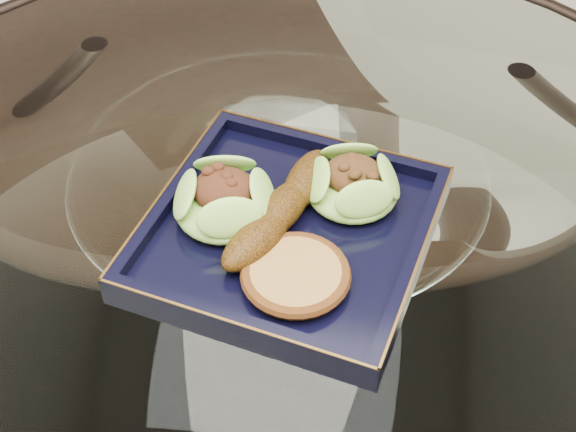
# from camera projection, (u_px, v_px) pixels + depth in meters

# --- Properties ---
(dining_table) EXTENTS (1.13, 1.13, 0.77)m
(dining_table) POSITION_uv_depth(u_px,v_px,m) (280.00, 301.00, 0.97)
(dining_table) COLOR white
(dining_table) RESTS_ON ground
(dining_chair) EXTENTS (0.55, 0.55, 1.01)m
(dining_chair) POSITION_uv_depth(u_px,v_px,m) (173.00, 60.00, 1.38)
(dining_chair) COLOR black
(dining_chair) RESTS_ON ground
(navy_plate) EXTENTS (0.33, 0.33, 0.02)m
(navy_plate) POSITION_uv_depth(u_px,v_px,m) (288.00, 237.00, 0.81)
(navy_plate) COLOR black
(navy_plate) RESTS_ON dining_table
(lettuce_wrap_left) EXTENTS (0.12, 0.12, 0.04)m
(lettuce_wrap_left) POSITION_uv_depth(u_px,v_px,m) (225.00, 202.00, 0.80)
(lettuce_wrap_left) COLOR #63A02E
(lettuce_wrap_left) RESTS_ON navy_plate
(lettuce_wrap_right) EXTENTS (0.11, 0.11, 0.03)m
(lettuce_wrap_right) POSITION_uv_depth(u_px,v_px,m) (352.00, 186.00, 0.82)
(lettuce_wrap_right) COLOR #6CA42F
(lettuce_wrap_right) RESTS_ON navy_plate
(roasted_plantain) EXTENTS (0.11, 0.18, 0.03)m
(roasted_plantain) POSITION_uv_depth(u_px,v_px,m) (282.00, 209.00, 0.80)
(roasted_plantain) COLOR #553109
(roasted_plantain) RESTS_ON navy_plate
(crumb_patty) EXTENTS (0.10, 0.10, 0.02)m
(crumb_patty) POSITION_uv_depth(u_px,v_px,m) (296.00, 276.00, 0.75)
(crumb_patty) COLOR #A77537
(crumb_patty) RESTS_ON navy_plate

